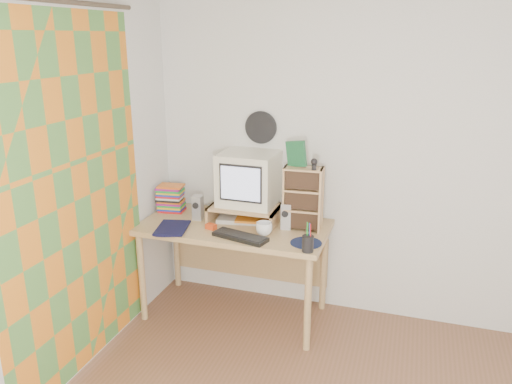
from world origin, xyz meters
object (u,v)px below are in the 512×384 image
Objects in this scene: crt_monitor at (248,179)px; cd_rack at (303,199)px; keyboard at (240,237)px; mug at (264,229)px; dvd_stack at (171,195)px; desk at (237,238)px; diary at (158,226)px.

crt_monitor is 0.45m from cd_rack.
keyboard is 0.18m from mug.
desk is at bearing -14.48° from dvd_stack.
diary is (-0.63, -0.02, 0.01)m from keyboard.
cd_rack is 1.74× the size of diary.
crt_monitor reaches higher than keyboard.
crt_monitor is 0.67m from dvd_stack.
cd_rack is at bearing -7.09° from crt_monitor.
dvd_stack is 2.34× the size of mug.
dvd_stack is 0.90m from mug.
desk is 0.38m from mug.
crt_monitor reaches higher than desk.
cd_rack is (0.44, -0.06, -0.09)m from crt_monitor.
cd_rack is 1.07m from diary.
desk is 0.62m from cd_rack.
mug is 0.78m from diary.
diary is at bearing -147.12° from desk.
cd_rack is (0.50, 0.02, 0.36)m from desk.
mug is at bearing -50.68° from crt_monitor.
crt_monitor is at bearing 128.27° from mug.
keyboard is 0.53m from cd_rack.
mug reaches higher than keyboard.
cd_rack is (1.09, -0.05, 0.09)m from dvd_stack.
keyboard is at bearing -140.54° from mug.
keyboard is at bearing -77.91° from crt_monitor.
dvd_stack reaches higher than diary.
cd_rack is at bearing -10.01° from dvd_stack.
desk is 3.36× the size of crt_monitor.
desk is 3.04× the size of cd_rack.
dvd_stack is at bearing 172.98° from desk.
diary is at bearing -169.91° from mug.
dvd_stack is 1.09m from cd_rack.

